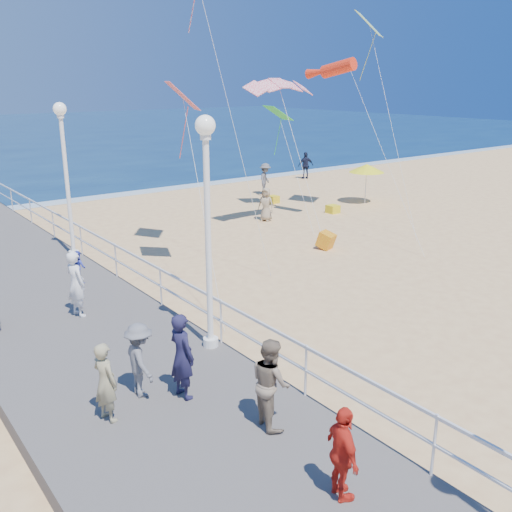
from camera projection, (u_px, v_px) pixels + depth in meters
ground at (365, 309)px, 16.67m from camera, size 160.00×160.00×0.00m
surf_line at (95, 198)px, 32.29m from camera, size 160.00×1.20×0.04m
boardwalk at (127, 381)px, 12.29m from camera, size 5.00×44.00×0.40m
railing at (221, 310)px, 13.39m from camera, size 0.05×42.00×0.55m
lamp_post_mid at (207, 211)px, 12.51m from camera, size 0.44×0.44×5.32m
lamp_post_far at (65, 165)px, 19.37m from camera, size 0.44×0.44×5.32m
woman_holding_toddler at (76, 284)px, 14.96m from camera, size 0.54×0.72×1.78m
toddler_held at (78, 267)px, 15.05m from camera, size 0.41×0.49×0.88m
spectator_0 at (182, 356)px, 11.08m from camera, size 0.48×0.68×1.76m
spectator_1 at (271, 383)px, 10.18m from camera, size 0.81×0.94×1.68m
spectator_2 at (140, 360)px, 11.17m from camera, size 0.64×1.03×1.52m
spectator_3 at (343, 454)px, 8.36m from camera, size 0.64×0.96×1.52m
spectator_6 at (105, 382)px, 10.33m from camera, size 0.50×0.64×1.54m
beach_walker_a at (265, 179)px, 33.11m from camera, size 1.35×1.26×1.83m
beach_walker_b at (306, 165)px, 38.46m from camera, size 1.14×0.82×1.80m
beach_walker_c at (266, 204)px, 26.93m from camera, size 0.81×0.92×1.58m
box_kite at (326, 242)px, 22.50m from camera, size 0.76×0.85×0.74m
beach_umbrella at (367, 168)px, 30.44m from camera, size 1.90×1.90×2.14m
beach_chair_left at (273, 199)px, 31.01m from camera, size 0.55×0.55×0.40m
beach_chair_right at (333, 209)px, 28.68m from camera, size 0.55×0.55×0.40m
kite_parafoil at (280, 83)px, 23.77m from camera, size 3.31×0.94×0.65m
kite_windsock at (338, 68)px, 24.57m from camera, size 1.02×2.74×1.09m
kite_diamond_pink at (182, 96)px, 17.89m from camera, size 1.36×1.54×0.88m
kite_diamond_multi at (369, 24)px, 25.75m from camera, size 1.96×1.84×1.11m
kite_diamond_green at (278, 113)px, 28.17m from camera, size 1.40×1.55×0.72m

